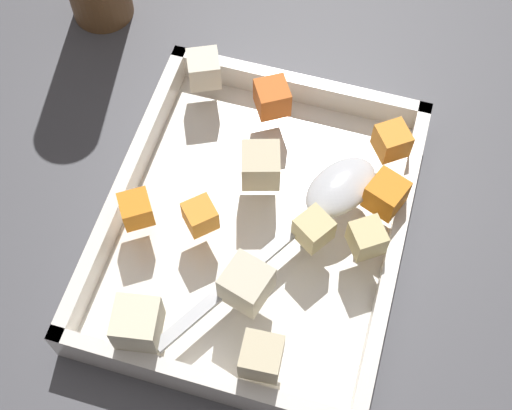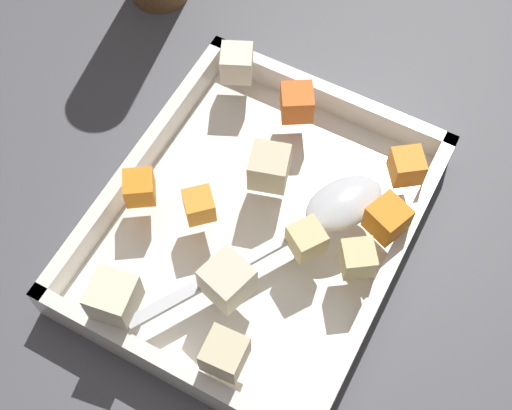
% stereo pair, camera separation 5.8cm
% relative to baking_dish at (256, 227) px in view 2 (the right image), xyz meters
% --- Properties ---
extents(ground_plane, '(4.00, 4.00, 0.00)m').
position_rel_baking_dish_xyz_m(ground_plane, '(-0.02, -0.01, -0.01)').
color(ground_plane, '#4C4C51').
extents(baking_dish, '(0.30, 0.25, 0.04)m').
position_rel_baking_dish_xyz_m(baking_dish, '(0.00, 0.00, 0.00)').
color(baking_dish, white).
rests_on(baking_dish, ground_plane).
extents(carrot_chunk_under_handle, '(0.04, 0.04, 0.03)m').
position_rel_baking_dish_xyz_m(carrot_chunk_under_handle, '(-0.11, -0.02, 0.04)').
color(carrot_chunk_under_handle, orange).
rests_on(carrot_chunk_under_handle, baking_dish).
extents(carrot_chunk_corner_sw, '(0.03, 0.03, 0.02)m').
position_rel_baking_dish_xyz_m(carrot_chunk_corner_sw, '(0.03, -0.09, 0.04)').
color(carrot_chunk_corner_sw, orange).
rests_on(carrot_chunk_corner_sw, baking_dish).
extents(carrot_chunk_front_center, '(0.03, 0.03, 0.02)m').
position_rel_baking_dish_xyz_m(carrot_chunk_front_center, '(0.02, -0.04, 0.04)').
color(carrot_chunk_front_center, orange).
rests_on(carrot_chunk_front_center, baking_dish).
extents(carrot_chunk_rim_edge, '(0.04, 0.04, 0.03)m').
position_rel_baking_dish_xyz_m(carrot_chunk_rim_edge, '(-0.04, 0.10, 0.04)').
color(carrot_chunk_rim_edge, orange).
rests_on(carrot_chunk_rim_edge, baking_dish).
extents(carrot_chunk_far_left, '(0.04, 0.04, 0.03)m').
position_rel_baking_dish_xyz_m(carrot_chunk_far_left, '(-0.09, 0.09, 0.04)').
color(carrot_chunk_far_left, orange).
rests_on(carrot_chunk_far_left, baking_dish).
extents(potato_chunk_corner_nw, '(0.04, 0.04, 0.03)m').
position_rel_baking_dish_xyz_m(potato_chunk_corner_nw, '(-0.03, -0.00, 0.05)').
color(potato_chunk_corner_nw, beige).
rests_on(potato_chunk_corner_nw, baking_dish).
extents(potato_chunk_corner_ne, '(0.04, 0.04, 0.03)m').
position_rel_baking_dish_xyz_m(potato_chunk_corner_ne, '(0.12, -0.06, 0.05)').
color(potato_chunk_corner_ne, beige).
rests_on(potato_chunk_corner_ne, baking_dish).
extents(potato_chunk_center, '(0.04, 0.04, 0.03)m').
position_rel_baking_dish_xyz_m(potato_chunk_center, '(0.01, 0.05, 0.04)').
color(potato_chunk_center, '#E0CC89').
rests_on(potato_chunk_center, baking_dish).
extents(potato_chunk_back_center, '(0.03, 0.03, 0.03)m').
position_rel_baking_dish_xyz_m(potato_chunk_back_center, '(0.12, 0.04, 0.04)').
color(potato_chunk_back_center, beige).
rests_on(potato_chunk_back_center, baking_dish).
extents(potato_chunk_far_right, '(0.04, 0.04, 0.03)m').
position_rel_baking_dish_xyz_m(potato_chunk_far_right, '(0.01, 0.09, 0.04)').
color(potato_chunk_far_right, '#E0CC89').
rests_on(potato_chunk_far_right, baking_dish).
extents(parsnip_chunk_corner_se, '(0.04, 0.04, 0.03)m').
position_rel_baking_dish_xyz_m(parsnip_chunk_corner_se, '(0.07, 0.01, 0.05)').
color(parsnip_chunk_corner_se, beige).
rests_on(parsnip_chunk_corner_se, baking_dish).
extents(parsnip_chunk_near_right, '(0.04, 0.04, 0.03)m').
position_rel_baking_dish_xyz_m(parsnip_chunk_near_right, '(-0.12, -0.08, 0.04)').
color(parsnip_chunk_near_right, silver).
rests_on(parsnip_chunk_near_right, baking_dish).
extents(serving_spoon, '(0.21, 0.14, 0.02)m').
position_rel_baking_dish_xyz_m(serving_spoon, '(-0.02, 0.06, 0.04)').
color(serving_spoon, silver).
rests_on(serving_spoon, baking_dish).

